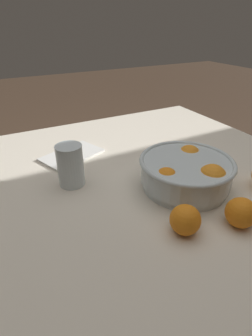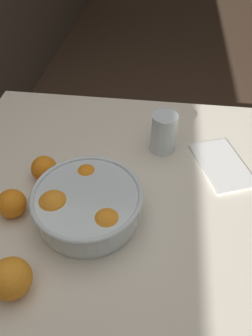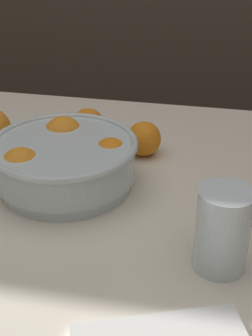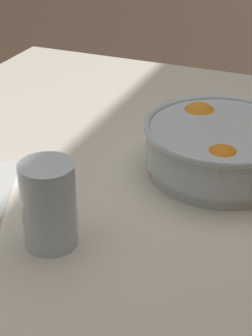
# 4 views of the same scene
# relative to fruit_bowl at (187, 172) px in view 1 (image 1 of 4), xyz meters

# --- Properties ---
(ground_plane) EXTENTS (12.00, 12.00, 0.00)m
(ground_plane) POSITION_rel_fruit_bowl_xyz_m (0.02, -0.11, -0.79)
(ground_plane) COLOR #4C3828
(dining_table) EXTENTS (1.02, 1.07, 0.75)m
(dining_table) POSITION_rel_fruit_bowl_xyz_m (0.02, -0.11, -0.13)
(dining_table) COLOR beige
(dining_table) RESTS_ON ground_plane
(fruit_bowl) EXTENTS (0.26, 0.26, 0.10)m
(fruit_bowl) POSITION_rel_fruit_bowl_xyz_m (0.00, 0.00, 0.00)
(fruit_bowl) COLOR silver
(fruit_bowl) RESTS_ON dining_table
(juice_glass) EXTENTS (0.07, 0.07, 0.12)m
(juice_glass) POSITION_rel_fruit_bowl_xyz_m (0.28, -0.17, 0.01)
(juice_glass) COLOR #F4A314
(juice_glass) RESTS_ON dining_table
(orange_loose_near_bowl) EXTENTS (0.07, 0.07, 0.07)m
(orange_loose_near_bowl) POSITION_rel_fruit_bowl_xyz_m (0.12, 0.14, -0.01)
(orange_loose_near_bowl) COLOR orange
(orange_loose_near_bowl) RESTS_ON dining_table
(orange_loose_front) EXTENTS (0.07, 0.07, 0.07)m
(orange_loose_front) POSITION_rel_fruit_bowl_xyz_m (-0.01, 0.18, -0.01)
(orange_loose_front) COLOR orange
(orange_loose_front) RESTS_ON dining_table
(napkin) EXTENTS (0.23, 0.19, 0.01)m
(napkin) POSITION_rel_fruit_bowl_xyz_m (0.22, -0.34, -0.04)
(napkin) COLOR white
(napkin) RESTS_ON dining_table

